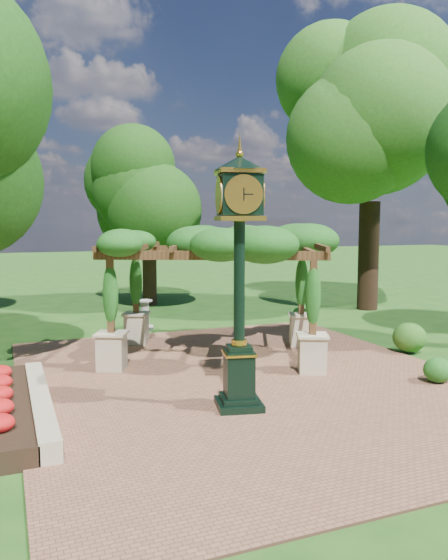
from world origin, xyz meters
name	(u,v)px	position (x,y,z in m)	size (l,w,h in m)	color
ground	(268,393)	(0.00, 0.00, 0.00)	(120.00, 120.00, 0.00)	#1E4714
brick_plaza	(248,380)	(0.00, 1.00, 0.02)	(10.00, 12.00, 0.04)	brown
border_wall	(40,404)	(-4.60, 0.50, 0.20)	(0.35, 5.00, 0.40)	#C6B793
pedestal_clock	(239,259)	(-0.98, -0.69, 2.96)	(1.16, 1.16, 4.95)	black
pergola	(215,249)	(0.07, 3.33, 2.93)	(6.63, 5.58, 3.57)	beige
sundial	(145,316)	(-0.73, 7.93, 0.44)	(0.67, 0.67, 1.01)	#9B9C93
shrub_front	(438,370)	(3.87, -0.83, 0.32)	(0.63, 0.63, 0.57)	#1E5A19
shrub_mid	(409,337)	(5.29, 1.75, 0.45)	(0.92, 0.92, 0.82)	#285919
shrub_back	(305,316)	(4.41, 5.96, 0.44)	(0.89, 0.89, 0.80)	#235D1B
tree_north	(149,194)	(0.83, 13.30, 4.90)	(4.14, 4.14, 7.13)	#382116
tree_east_far	(372,116)	(9.02, 8.65, 7.98)	(5.38, 5.38, 11.63)	black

